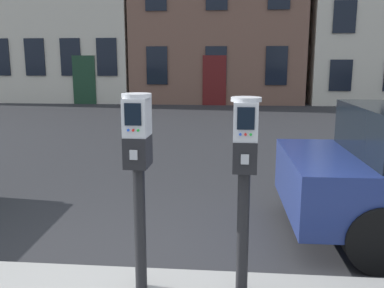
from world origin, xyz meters
TOP-DOWN VIEW (x-y plane):
  - parking_meter_near_kerb at (-0.02, -0.12)m, footprint 0.22×0.25m
  - parking_meter_twin_adjacent at (0.76, -0.12)m, footprint 0.22×0.25m
  - townhouse_brick_corner at (0.05, 17.74)m, footprint 7.56×5.88m

SIDE VIEW (x-z plane):
  - parking_meter_twin_adjacent at x=0.76m, z-range 0.42..1.92m
  - parking_meter_near_kerb at x=-0.02m, z-range 0.43..1.95m
  - townhouse_brick_corner at x=0.05m, z-range 0.00..9.13m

